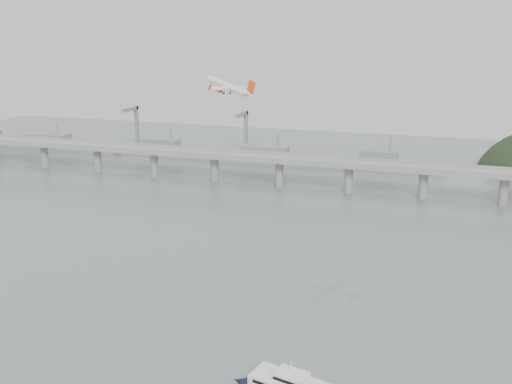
% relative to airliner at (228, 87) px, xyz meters
% --- Properties ---
extents(ground, '(900.00, 900.00, 0.00)m').
position_rel_airliner_xyz_m(ground, '(19.29, -70.79, -83.00)').
color(ground, slate).
rests_on(ground, ground).
extents(bridge, '(800.00, 22.00, 23.90)m').
position_rel_airliner_xyz_m(bridge, '(18.14, 129.21, -65.35)').
color(bridge, gray).
rests_on(bridge, ground).
extents(distant_fleet, '(453.00, 60.90, 40.00)m').
position_rel_airliner_xyz_m(distant_fleet, '(-136.07, 194.29, -76.78)').
color(distant_fleet, slate).
rests_on(distant_fleet, ground).
extents(airliner, '(31.85, 29.74, 10.68)m').
position_rel_airliner_xyz_m(airliner, '(0.00, 0.00, 0.00)').
color(airliner, white).
rests_on(airliner, ground).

